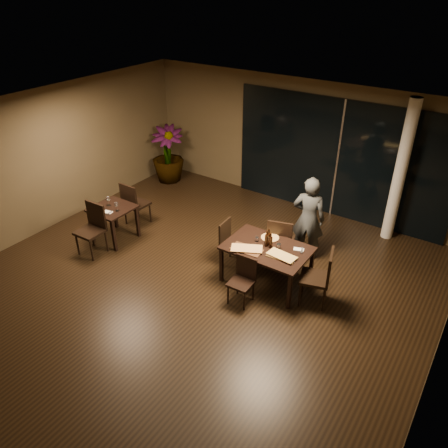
{
  "coord_description": "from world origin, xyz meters",
  "views": [
    {
      "loc": [
        3.99,
        -4.99,
        5.04
      ],
      "look_at": [
        0.19,
        0.62,
        1.05
      ],
      "focal_mm": 35.0,
      "sensor_mm": 36.0,
      "label": 1
    }
  ],
  "objects_px": {
    "chair_main_left": "(230,241)",
    "chair_side_far": "(133,202)",
    "main_table": "(267,251)",
    "chair_side_near": "(93,226)",
    "side_table": "(113,213)",
    "chair_main_right": "(321,275)",
    "chair_main_far": "(280,240)",
    "potted_plant": "(168,154)",
    "chair_main_near": "(243,278)",
    "bottle_c": "(269,237)",
    "diner": "(308,219)",
    "bottle_b": "(271,241)",
    "bottle_a": "(267,239)"
  },
  "relations": [
    {
      "from": "chair_main_near",
      "to": "chair_main_left",
      "type": "relative_size",
      "value": 0.93
    },
    {
      "from": "side_table",
      "to": "chair_side_far",
      "type": "height_order",
      "value": "chair_side_far"
    },
    {
      "from": "chair_side_far",
      "to": "bottle_a",
      "type": "height_order",
      "value": "bottle_a"
    },
    {
      "from": "main_table",
      "to": "chair_main_far",
      "type": "height_order",
      "value": "chair_main_far"
    },
    {
      "from": "chair_main_right",
      "to": "diner",
      "type": "relative_size",
      "value": 0.61
    },
    {
      "from": "chair_main_far",
      "to": "bottle_a",
      "type": "xyz_separation_m",
      "value": [
        0.01,
        -0.57,
        0.33
      ]
    },
    {
      "from": "chair_main_left",
      "to": "chair_main_right",
      "type": "bearing_deg",
      "value": -98.26
    },
    {
      "from": "main_table",
      "to": "bottle_a",
      "type": "relative_size",
      "value": 4.83
    },
    {
      "from": "chair_main_far",
      "to": "chair_side_near",
      "type": "bearing_deg",
      "value": 10.58
    },
    {
      "from": "diner",
      "to": "chair_main_near",
      "type": "bearing_deg",
      "value": 67.7
    },
    {
      "from": "bottle_a",
      "to": "main_table",
      "type": "bearing_deg",
      "value": -36.19
    },
    {
      "from": "chair_main_far",
      "to": "bottle_a",
      "type": "height_order",
      "value": "bottle_a"
    },
    {
      "from": "chair_main_right",
      "to": "chair_side_far",
      "type": "height_order",
      "value": "chair_main_right"
    },
    {
      "from": "chair_main_near",
      "to": "side_table",
      "type": "bearing_deg",
      "value": 174.97
    },
    {
      "from": "main_table",
      "to": "potted_plant",
      "type": "xyz_separation_m",
      "value": [
        -4.4,
        2.44,
        0.07
      ]
    },
    {
      "from": "chair_main_right",
      "to": "chair_side_far",
      "type": "xyz_separation_m",
      "value": [
        -4.5,
        0.17,
        -0.01
      ]
    },
    {
      "from": "diner",
      "to": "bottle_b",
      "type": "bearing_deg",
      "value": 67.63
    },
    {
      "from": "chair_main_far",
      "to": "bottle_b",
      "type": "height_order",
      "value": "bottle_b"
    },
    {
      "from": "diner",
      "to": "bottle_b",
      "type": "height_order",
      "value": "diner"
    },
    {
      "from": "diner",
      "to": "bottle_c",
      "type": "bearing_deg",
      "value": 62.84
    },
    {
      "from": "diner",
      "to": "chair_main_left",
      "type": "bearing_deg",
      "value": 30.02
    },
    {
      "from": "main_table",
      "to": "side_table",
      "type": "relative_size",
      "value": 1.88
    },
    {
      "from": "chair_main_right",
      "to": "chair_side_far",
      "type": "relative_size",
      "value": 1.03
    },
    {
      "from": "diner",
      "to": "potted_plant",
      "type": "distance_m",
      "value": 4.82
    },
    {
      "from": "main_table",
      "to": "chair_side_near",
      "type": "bearing_deg",
      "value": -162.56
    },
    {
      "from": "main_table",
      "to": "potted_plant",
      "type": "bearing_deg",
      "value": 150.96
    },
    {
      "from": "chair_main_far",
      "to": "chair_main_left",
      "type": "relative_size",
      "value": 1.13
    },
    {
      "from": "main_table",
      "to": "chair_side_near",
      "type": "height_order",
      "value": "chair_side_near"
    },
    {
      "from": "chair_main_far",
      "to": "potted_plant",
      "type": "height_order",
      "value": "potted_plant"
    },
    {
      "from": "chair_side_far",
      "to": "main_table",
      "type": "bearing_deg",
      "value": 178.04
    },
    {
      "from": "chair_main_far",
      "to": "potted_plant",
      "type": "relative_size",
      "value": 0.69
    },
    {
      "from": "chair_side_near",
      "to": "bottle_b",
      "type": "distance_m",
      "value": 3.61
    },
    {
      "from": "potted_plant",
      "to": "bottle_c",
      "type": "bearing_deg",
      "value": -28.31
    },
    {
      "from": "main_table",
      "to": "bottle_a",
      "type": "bearing_deg",
      "value": 143.81
    },
    {
      "from": "side_table",
      "to": "chair_main_right",
      "type": "relative_size",
      "value": 0.76
    },
    {
      "from": "main_table",
      "to": "bottle_c",
      "type": "relative_size",
      "value": 4.69
    },
    {
      "from": "main_table",
      "to": "chair_main_far",
      "type": "bearing_deg",
      "value": 94.58
    },
    {
      "from": "main_table",
      "to": "diner",
      "type": "xyz_separation_m",
      "value": [
        0.25,
        1.16,
        0.19
      ]
    },
    {
      "from": "chair_side_far",
      "to": "diner",
      "type": "relative_size",
      "value": 0.59
    },
    {
      "from": "main_table",
      "to": "chair_side_near",
      "type": "xyz_separation_m",
      "value": [
        -3.38,
        -1.06,
        -0.09
      ]
    },
    {
      "from": "chair_main_right",
      "to": "chair_side_far",
      "type": "bearing_deg",
      "value": -108.45
    },
    {
      "from": "chair_main_left",
      "to": "chair_side_far",
      "type": "relative_size",
      "value": 0.88
    },
    {
      "from": "side_table",
      "to": "chair_side_far",
      "type": "distance_m",
      "value": 0.66
    },
    {
      "from": "chair_side_near",
      "to": "diner",
      "type": "xyz_separation_m",
      "value": [
        3.63,
        2.22,
        0.28
      ]
    },
    {
      "from": "chair_side_far",
      "to": "bottle_b",
      "type": "relative_size",
      "value": 3.62
    },
    {
      "from": "side_table",
      "to": "bottle_c",
      "type": "bearing_deg",
      "value": 10.0
    },
    {
      "from": "chair_main_near",
      "to": "bottle_c",
      "type": "relative_size",
      "value": 2.64
    },
    {
      "from": "chair_main_right",
      "to": "diner",
      "type": "height_order",
      "value": "diner"
    },
    {
      "from": "chair_main_right",
      "to": "diner",
      "type": "bearing_deg",
      "value": -162.19
    },
    {
      "from": "chair_side_near",
      "to": "bottle_a",
      "type": "xyz_separation_m",
      "value": [
        3.34,
        1.09,
        0.32
      ]
    }
  ]
}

